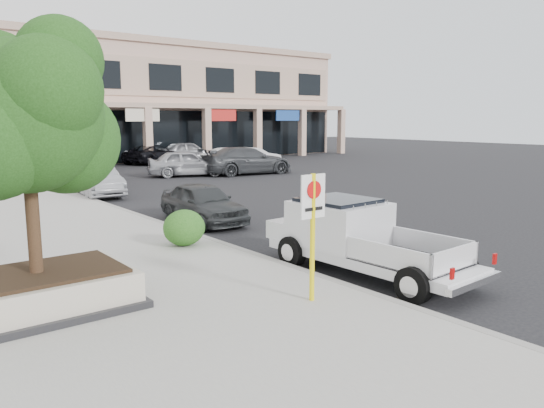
{
  "coord_description": "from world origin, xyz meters",
  "views": [
    {
      "loc": [
        -8.95,
        -9.17,
        3.41
      ],
      "look_at": [
        -0.56,
        1.5,
        1.2
      ],
      "focal_mm": 35.0,
      "sensor_mm": 36.0,
      "label": 1
    }
  ],
  "objects_px": {
    "curb_car_a": "(203,203)",
    "curb_car_b": "(96,180)",
    "lot_car_c": "(247,161)",
    "planter_tree": "(32,118)",
    "lot_car_f": "(252,157)",
    "lot_car_b": "(231,158)",
    "curb_car_c": "(80,170)",
    "pickup_truck": "(370,239)",
    "lot_car_e": "(188,151)",
    "lot_car_d": "(154,154)",
    "planter": "(38,292)",
    "lot_car_a": "(187,163)",
    "curb_car_d": "(42,165)",
    "no_parking_sign": "(313,220)"
  },
  "relations": [
    {
      "from": "no_parking_sign",
      "to": "pickup_truck",
      "type": "xyz_separation_m",
      "value": [
        2.36,
        0.73,
        -0.83
      ]
    },
    {
      "from": "pickup_truck",
      "to": "lot_car_a",
      "type": "xyz_separation_m",
      "value": [
        6.67,
        19.99,
        -0.02
      ]
    },
    {
      "from": "planter_tree",
      "to": "pickup_truck",
      "type": "relative_size",
      "value": 0.78
    },
    {
      "from": "lot_car_a",
      "to": "lot_car_f",
      "type": "relative_size",
      "value": 1.09
    },
    {
      "from": "pickup_truck",
      "to": "curb_car_a",
      "type": "relative_size",
      "value": 1.31
    },
    {
      "from": "planter_tree",
      "to": "lot_car_d",
      "type": "bearing_deg",
      "value": 60.74
    },
    {
      "from": "lot_car_d",
      "to": "lot_car_f",
      "type": "distance_m",
      "value": 8.01
    },
    {
      "from": "curb_car_d",
      "to": "lot_car_c",
      "type": "relative_size",
      "value": 0.89
    },
    {
      "from": "no_parking_sign",
      "to": "curb_car_b",
      "type": "xyz_separation_m",
      "value": [
        1.97,
        16.19,
        -0.93
      ]
    },
    {
      "from": "curb_car_a",
      "to": "curb_car_b",
      "type": "relative_size",
      "value": 0.91
    },
    {
      "from": "planter_tree",
      "to": "curb_car_b",
      "type": "distance_m",
      "value": 14.97
    },
    {
      "from": "curb_car_c",
      "to": "lot_car_d",
      "type": "xyz_separation_m",
      "value": [
        8.87,
        9.98,
        -0.12
      ]
    },
    {
      "from": "lot_car_a",
      "to": "lot_car_b",
      "type": "bearing_deg",
      "value": -40.5
    },
    {
      "from": "curb_car_d",
      "to": "lot_car_a",
      "type": "bearing_deg",
      "value": -41.71
    },
    {
      "from": "curb_car_a",
      "to": "curb_car_c",
      "type": "xyz_separation_m",
      "value": [
        -0.02,
        11.92,
        0.16
      ]
    },
    {
      "from": "curb_car_a",
      "to": "curb_car_d",
      "type": "relative_size",
      "value": 0.77
    },
    {
      "from": "planter",
      "to": "lot_car_b",
      "type": "relative_size",
      "value": 0.77
    },
    {
      "from": "no_parking_sign",
      "to": "lot_car_e",
      "type": "bearing_deg",
      "value": 64.56
    },
    {
      "from": "lot_car_a",
      "to": "pickup_truck",
      "type": "bearing_deg",
      "value": -177.55
    },
    {
      "from": "lot_car_b",
      "to": "curb_car_c",
      "type": "bearing_deg",
      "value": 129.83
    },
    {
      "from": "curb_car_b",
      "to": "curb_car_c",
      "type": "bearing_deg",
      "value": 87.03
    },
    {
      "from": "planter_tree",
      "to": "lot_car_b",
      "type": "relative_size",
      "value": 0.96
    },
    {
      "from": "curb_car_a",
      "to": "lot_car_d",
      "type": "relative_size",
      "value": 0.77
    },
    {
      "from": "lot_car_a",
      "to": "lot_car_c",
      "type": "distance_m",
      "value": 3.67
    },
    {
      "from": "curb_car_b",
      "to": "lot_car_d",
      "type": "xyz_separation_m",
      "value": [
        9.41,
        13.74,
        0.0
      ]
    },
    {
      "from": "planter_tree",
      "to": "lot_car_a",
      "type": "distance_m",
      "value": 22.34
    },
    {
      "from": "no_parking_sign",
      "to": "curb_car_c",
      "type": "relative_size",
      "value": 0.4
    },
    {
      "from": "pickup_truck",
      "to": "lot_car_e",
      "type": "relative_size",
      "value": 1.09
    },
    {
      "from": "curb_car_a",
      "to": "lot_car_c",
      "type": "height_order",
      "value": "lot_car_c"
    },
    {
      "from": "planter_tree",
      "to": "curb_car_c",
      "type": "relative_size",
      "value": 0.7
    },
    {
      "from": "planter_tree",
      "to": "lot_car_f",
      "type": "height_order",
      "value": "planter_tree"
    },
    {
      "from": "lot_car_d",
      "to": "planter_tree",
      "type": "bearing_deg",
      "value": 126.44
    },
    {
      "from": "curb_car_a",
      "to": "lot_car_d",
      "type": "xyz_separation_m",
      "value": [
        8.85,
        21.9,
        0.04
      ]
    },
    {
      "from": "curb_car_a",
      "to": "lot_car_c",
      "type": "distance_m",
      "value": 15.2
    },
    {
      "from": "pickup_truck",
      "to": "curb_car_b",
      "type": "xyz_separation_m",
      "value": [
        -0.39,
        15.46,
        -0.1
      ]
    },
    {
      "from": "lot_car_a",
      "to": "lot_car_b",
      "type": "distance_m",
      "value": 5.61
    },
    {
      "from": "curb_car_a",
      "to": "lot_car_b",
      "type": "xyz_separation_m",
      "value": [
        11.42,
        15.37,
        0.03
      ]
    },
    {
      "from": "curb_car_a",
      "to": "lot_car_a",
      "type": "bearing_deg",
      "value": 65.29
    },
    {
      "from": "curb_car_b",
      "to": "curb_car_a",
      "type": "bearing_deg",
      "value": -80.75
    },
    {
      "from": "planter_tree",
      "to": "lot_car_f",
      "type": "relative_size",
      "value": 0.95
    },
    {
      "from": "curb_car_a",
      "to": "lot_car_c",
      "type": "relative_size",
      "value": 0.68
    },
    {
      "from": "curb_car_c",
      "to": "curb_car_d",
      "type": "distance_m",
      "value": 5.84
    },
    {
      "from": "lot_car_a",
      "to": "lot_car_d",
      "type": "xyz_separation_m",
      "value": [
        2.36,
        9.21,
        -0.08
      ]
    },
    {
      "from": "curb_car_b",
      "to": "lot_car_c",
      "type": "height_order",
      "value": "lot_car_c"
    },
    {
      "from": "curb_car_b",
      "to": "planter",
      "type": "bearing_deg",
      "value": -108.35
    },
    {
      "from": "curb_car_a",
      "to": "lot_car_a",
      "type": "height_order",
      "value": "lot_car_a"
    },
    {
      "from": "curb_car_b",
      "to": "curb_car_d",
      "type": "xyz_separation_m",
      "value": [
        0.3,
        9.6,
        0.0
      ]
    },
    {
      "from": "curb_car_c",
      "to": "lot_car_f",
      "type": "distance_m",
      "value": 13.29
    },
    {
      "from": "lot_car_d",
      "to": "pickup_truck",
      "type": "bearing_deg",
      "value": 138.52
    },
    {
      "from": "planter",
      "to": "lot_car_e",
      "type": "height_order",
      "value": "lot_car_e"
    }
  ]
}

